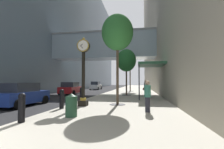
{
  "coord_description": "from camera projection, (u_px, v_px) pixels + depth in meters",
  "views": [
    {
      "loc": [
        4.89,
        -2.9,
        1.72
      ],
      "look_at": [
        1.08,
        19.39,
        2.74
      ],
      "focal_mm": 25.65,
      "sensor_mm": 36.0,
      "label": 1
    }
  ],
  "objects": [
    {
      "name": "bollard_third",
      "position": [
        81.0,
        94.0,
        12.64
      ],
      "size": [
        0.27,
        0.27,
        1.14
      ],
      "color": "black",
      "rests_on": "sidewalk_right"
    },
    {
      "name": "storefront_awning",
      "position": [
        150.0,
        65.0,
        15.22
      ],
      "size": [
        2.4,
        3.6,
        3.3
      ],
      "color": "#235138",
      "rests_on": "sidewalk_right"
    },
    {
      "name": "car_blue_mid",
      "position": [
        21.0,
        95.0,
        11.33
      ],
      "size": [
        2.14,
        4.12,
        1.64
      ],
      "color": "navy",
      "rests_on": "ground"
    },
    {
      "name": "car_white_near",
      "position": [
        96.0,
        86.0,
        34.9
      ],
      "size": [
        1.95,
        4.11,
        1.74
      ],
      "color": "silver",
      "rests_on": "ground"
    },
    {
      "name": "sidewalk_right",
      "position": [
        133.0,
        90.0,
        32.54
      ],
      "size": [
        7.19,
        80.0,
        0.14
      ],
      "primitive_type": "cube",
      "color": "beige",
      "rests_on": "ground"
    },
    {
      "name": "street_clock",
      "position": [
        83.0,
        68.0,
        10.55
      ],
      "size": [
        0.84,
        0.55,
        4.53
      ],
      "color": "black",
      "rests_on": "sidewalk_right"
    },
    {
      "name": "street_tree_near",
      "position": [
        117.0,
        33.0,
        11.25
      ],
      "size": [
        2.22,
        2.22,
        6.33
      ],
      "color": "#333335",
      "rests_on": "sidewalk_right"
    },
    {
      "name": "street_tree_mid_far",
      "position": [
        130.0,
        59.0,
        26.59
      ],
      "size": [
        2.06,
        2.06,
        6.55
      ],
      "color": "#333335",
      "rests_on": "sidewalk_right"
    },
    {
      "name": "bollard_nearest",
      "position": [
        22.0,
        107.0,
        6.22
      ],
      "size": [
        0.27,
        0.27,
        1.14
      ],
      "color": "black",
      "rests_on": "sidewalk_right"
    },
    {
      "name": "pedestrian_walking",
      "position": [
        145.0,
        88.0,
        17.19
      ],
      "size": [
        0.5,
        0.41,
        1.76
      ],
      "color": "#23232D",
      "rests_on": "sidewalk_right"
    },
    {
      "name": "ground_plane",
      "position": [
        113.0,
        91.0,
        30.19
      ],
      "size": [
        110.0,
        110.0,
        0.0
      ],
      "primitive_type": "plane",
      "color": "#262628",
      "rests_on": "ground"
    },
    {
      "name": "building_block_left",
      "position": [
        61.0,
        23.0,
        35.8
      ],
      "size": [
        24.36,
        80.0,
        30.03
      ],
      "color": "slate",
      "rests_on": "ground"
    },
    {
      "name": "bollard_second",
      "position": [
        62.0,
        98.0,
        9.43
      ],
      "size": [
        0.27,
        0.27,
        1.14
      ],
      "color": "black",
      "rests_on": "sidewalk_right"
    },
    {
      "name": "trash_bin",
      "position": [
        71.0,
        105.0,
        7.21
      ],
      "size": [
        0.53,
        0.53,
        1.05
      ],
      "color": "#234C33",
      "rests_on": "sidewalk_right"
    },
    {
      "name": "street_tree_mid_near",
      "position": [
        126.0,
        61.0,
        18.87
      ],
      "size": [
        2.29,
        2.29,
        5.42
      ],
      "color": "#333335",
      "rests_on": "sidewalk_right"
    },
    {
      "name": "car_red_far",
      "position": [
        71.0,
        88.0,
        21.69
      ],
      "size": [
        2.17,
        4.08,
        1.66
      ],
      "color": "#AD191E",
      "rests_on": "ground"
    },
    {
      "name": "pedestrian_by_clock",
      "position": [
        148.0,
        95.0,
        8.33
      ],
      "size": [
        0.45,
        0.45,
        1.64
      ],
      "color": "#23232D",
      "rests_on": "sidewalk_right"
    }
  ]
}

